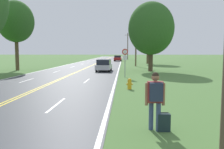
% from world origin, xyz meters
% --- Properties ---
extents(hitchhiker_person, '(0.61, 0.44, 1.81)m').
position_xyz_m(hitchhiker_person, '(6.58, 4.14, 1.11)').
color(hitchhiker_person, '#38476B').
rests_on(hitchhiker_person, ground).
extents(suitcase, '(0.39, 0.21, 0.59)m').
position_xyz_m(suitcase, '(6.84, 4.11, 0.27)').
color(suitcase, '#19282D').
rests_on(suitcase, ground).
extents(fire_hydrant, '(0.42, 0.26, 0.72)m').
position_xyz_m(fire_hydrant, '(6.01, 12.25, 0.36)').
color(fire_hydrant, gold).
rests_on(fire_hydrant, ground).
extents(traffic_sign, '(0.60, 0.10, 2.72)m').
position_xyz_m(traffic_sign, '(5.75, 19.33, 2.06)').
color(traffic_sign, gray).
rests_on(traffic_sign, ground).
extents(utility_pole_midground, '(1.80, 0.24, 7.28)m').
position_xyz_m(utility_pole_midground, '(7.67, 36.89, 3.79)').
color(utility_pole_midground, brown).
rests_on(utility_pole_midground, ground).
extents(utility_pole_far, '(1.80, 0.24, 8.23)m').
position_xyz_m(utility_pole_far, '(6.93, 71.85, 4.27)').
color(utility_pole_far, brown).
rests_on(utility_pole_far, ground).
extents(tree_left_verge, '(4.65, 4.65, 9.01)m').
position_xyz_m(tree_left_verge, '(-8.33, 27.45, 6.30)').
color(tree_left_verge, brown).
rests_on(tree_left_verge, ground).
extents(tree_behind_sign, '(5.63, 5.63, 8.53)m').
position_xyz_m(tree_behind_sign, '(8.99, 26.74, 5.27)').
color(tree_behind_sign, '#473828').
rests_on(tree_behind_sign, ground).
extents(tree_right_cluster, '(5.04, 5.04, 9.36)m').
position_xyz_m(tree_right_cluster, '(10.58, 45.88, 6.43)').
color(tree_right_cluster, brown).
rests_on(tree_right_cluster, ground).
extents(car_silver_hatchback_nearest, '(1.86, 4.03, 1.48)m').
position_xyz_m(car_silver_hatchback_nearest, '(3.18, 26.46, 0.78)').
color(car_silver_hatchback_nearest, black).
rests_on(car_silver_hatchback_nearest, ground).
extents(car_red_sedan_approaching, '(2.01, 4.74, 1.48)m').
position_xyz_m(car_red_sedan_approaching, '(4.14, 59.31, 0.78)').
color(car_red_sedan_approaching, black).
rests_on(car_red_sedan_approaching, ground).
extents(car_black_hatchback_mid_near, '(1.97, 3.59, 1.32)m').
position_xyz_m(car_black_hatchback_mid_near, '(3.79, 66.26, 0.72)').
color(car_black_hatchback_mid_near, black).
rests_on(car_black_hatchback_mid_near, ground).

